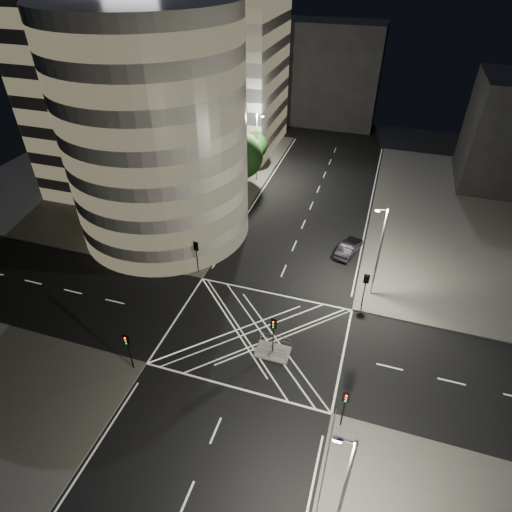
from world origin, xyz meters
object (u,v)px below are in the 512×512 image
(traffic_signal_nl, at_px, (128,345))
(street_lamp_left_far, at_px, (257,145))
(street_lamp_left_near, at_px, (208,205))
(street_lamp_right_near, at_px, (344,487))
(central_island, at_px, (273,352))
(traffic_signal_fl, at_px, (196,252))
(sedan, at_px, (349,248))
(traffic_signal_island, at_px, (273,329))
(traffic_signal_fr, at_px, (365,284))
(street_lamp_right_far, at_px, (379,251))
(traffic_signal_nr, at_px, (345,403))

(traffic_signal_nl, height_order, street_lamp_left_far, street_lamp_left_far)
(street_lamp_left_near, distance_m, street_lamp_left_far, 18.00)
(traffic_signal_nl, distance_m, street_lamp_right_near, 19.78)
(traffic_signal_nl, height_order, street_lamp_right_near, street_lamp_right_near)
(street_lamp_left_near, distance_m, street_lamp_right_near, 32.13)
(central_island, height_order, street_lamp_left_near, street_lamp_left_near)
(traffic_signal_fl, bearing_deg, sedan, 29.66)
(traffic_signal_island, relative_size, street_lamp_right_near, 0.40)
(central_island, xyz_separation_m, street_lamp_right_near, (7.44, -12.50, 5.47))
(traffic_signal_nl, relative_size, traffic_signal_fr, 1.00)
(traffic_signal_fr, bearing_deg, street_lamp_right_near, -88.25)
(traffic_signal_nl, relative_size, street_lamp_right_far, 0.40)
(street_lamp_left_far, bearing_deg, sedan, -42.79)
(traffic_signal_fl, height_order, street_lamp_left_far, street_lamp_left_far)
(street_lamp_left_far, xyz_separation_m, street_lamp_right_far, (18.87, -21.00, 0.00))
(street_lamp_right_near, bearing_deg, street_lamp_left_near, 125.97)
(central_island, relative_size, traffic_signal_nl, 0.75)
(traffic_signal_island, relative_size, street_lamp_right_far, 0.40)
(traffic_signal_island, height_order, sedan, traffic_signal_island)
(street_lamp_right_near, bearing_deg, traffic_signal_fl, 131.24)
(central_island, xyz_separation_m, traffic_signal_nl, (-10.80, -5.30, 2.84))
(central_island, bearing_deg, traffic_signal_fl, 142.46)
(traffic_signal_fr, distance_m, traffic_signal_island, 10.73)
(street_lamp_left_near, distance_m, street_lamp_right_far, 19.11)
(traffic_signal_nl, height_order, traffic_signal_nr, same)
(traffic_signal_fl, distance_m, street_lamp_left_far, 23.36)
(traffic_signal_fr, bearing_deg, traffic_signal_nl, -142.31)
(traffic_signal_fr, height_order, street_lamp_left_far, street_lamp_left_far)
(central_island, xyz_separation_m, street_lamp_left_far, (-11.44, 31.50, 5.47))
(street_lamp_left_far, bearing_deg, traffic_signal_nr, -63.64)
(street_lamp_left_far, bearing_deg, central_island, -70.05)
(street_lamp_right_far, bearing_deg, street_lamp_right_near, -90.00)
(sedan, bearing_deg, street_lamp_left_near, 27.37)
(traffic_signal_nl, height_order, street_lamp_left_near, street_lamp_left_near)
(traffic_signal_fr, distance_m, street_lamp_right_far, 3.48)
(traffic_signal_island, bearing_deg, street_lamp_right_far, 54.70)
(traffic_signal_island, relative_size, sedan, 0.82)
(traffic_signal_fr, xyz_separation_m, street_lamp_right_near, (0.64, -20.80, 2.63))
(traffic_signal_fl, distance_m, street_lamp_right_near, 27.79)
(traffic_signal_nr, bearing_deg, traffic_signal_nl, 180.00)
(traffic_signal_island, height_order, street_lamp_right_near, street_lamp_right_near)
(central_island, distance_m, street_lamp_right_far, 13.98)
(central_island, relative_size, traffic_signal_nr, 0.75)
(central_island, distance_m, traffic_signal_fr, 11.10)
(central_island, bearing_deg, street_lamp_right_near, -59.25)
(traffic_signal_nl, xyz_separation_m, sedan, (15.12, 22.21, -2.11))
(central_island, relative_size, street_lamp_right_far, 0.30)
(street_lamp_left_far, bearing_deg, traffic_signal_fl, -88.43)
(street_lamp_left_near, bearing_deg, traffic_signal_fl, -83.03)
(street_lamp_left_far, bearing_deg, street_lamp_right_far, -48.06)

